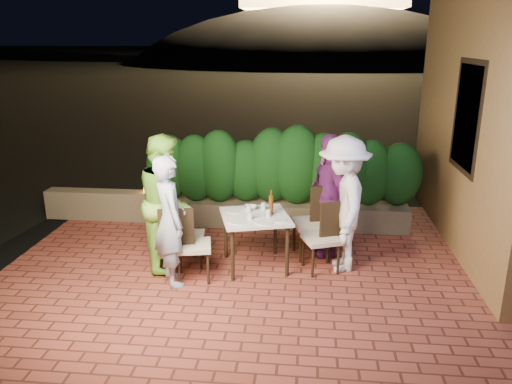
# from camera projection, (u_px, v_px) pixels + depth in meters

# --- Properties ---
(ground) EXTENTS (400.00, 400.00, 0.00)m
(ground) POSITION_uv_depth(u_px,v_px,m) (254.00, 290.00, 6.32)
(ground) COLOR black
(ground) RESTS_ON ground
(terrace_floor) EXTENTS (7.00, 6.00, 0.15)m
(terrace_floor) POSITION_uv_depth(u_px,v_px,m) (258.00, 276.00, 6.81)
(terrace_floor) COLOR brown
(terrace_floor) RESTS_ON ground
(window_pane) EXTENTS (0.08, 1.00, 1.40)m
(window_pane) POSITION_uv_depth(u_px,v_px,m) (469.00, 117.00, 6.87)
(window_pane) COLOR black
(window_pane) RESTS_ON building_wall
(window_frame) EXTENTS (0.06, 1.15, 1.55)m
(window_frame) POSITION_uv_depth(u_px,v_px,m) (468.00, 117.00, 6.87)
(window_frame) COLOR black
(window_frame) RESTS_ON building_wall
(planter) EXTENTS (4.20, 0.55, 0.40)m
(planter) POSITION_uv_depth(u_px,v_px,m) (281.00, 214.00, 8.42)
(planter) COLOR brown
(planter) RESTS_ON ground
(hedge) EXTENTS (4.00, 0.70, 1.10)m
(hedge) POSITION_uv_depth(u_px,v_px,m) (281.00, 171.00, 8.20)
(hedge) COLOR #113D11
(hedge) RESTS_ON planter
(parapet) EXTENTS (2.20, 0.30, 0.50)m
(parapet) POSITION_uv_depth(u_px,v_px,m) (109.00, 205.00, 8.70)
(parapet) COLOR brown
(parapet) RESTS_ON ground
(hill) EXTENTS (52.00, 40.00, 22.00)m
(hill) POSITION_uv_depth(u_px,v_px,m) (320.00, 95.00, 64.31)
(hill) COLOR black
(hill) RESTS_ON ground
(dining_table) EXTENTS (1.09, 1.09, 0.75)m
(dining_table) POSITION_uv_depth(u_px,v_px,m) (255.00, 241.00, 6.82)
(dining_table) COLOR white
(dining_table) RESTS_ON ground
(plate_nw) EXTENTS (0.24, 0.24, 0.01)m
(plate_nw) POSITION_uv_depth(u_px,v_px,m) (238.00, 222.00, 6.47)
(plate_nw) COLOR white
(plate_nw) RESTS_ON dining_table
(plate_sw) EXTENTS (0.20, 0.20, 0.01)m
(plate_sw) POSITION_uv_depth(u_px,v_px,m) (235.00, 211.00, 6.86)
(plate_sw) COLOR white
(plate_sw) RESTS_ON dining_table
(plate_ne) EXTENTS (0.23, 0.23, 0.01)m
(plate_ne) POSITION_uv_depth(u_px,v_px,m) (278.00, 220.00, 6.54)
(plate_ne) COLOR white
(plate_ne) RESTS_ON dining_table
(plate_se) EXTENTS (0.22, 0.22, 0.01)m
(plate_se) POSITION_uv_depth(u_px,v_px,m) (273.00, 208.00, 6.97)
(plate_se) COLOR white
(plate_se) RESTS_ON dining_table
(plate_centre) EXTENTS (0.24, 0.24, 0.01)m
(plate_centre) POSITION_uv_depth(u_px,v_px,m) (255.00, 216.00, 6.68)
(plate_centre) COLOR white
(plate_centre) RESTS_ON dining_table
(plate_front) EXTENTS (0.24, 0.24, 0.01)m
(plate_front) POSITION_uv_depth(u_px,v_px,m) (265.00, 222.00, 6.45)
(plate_front) COLOR white
(plate_front) RESTS_ON dining_table
(glass_nw) EXTENTS (0.06, 0.06, 0.10)m
(glass_nw) POSITION_uv_depth(u_px,v_px,m) (250.00, 216.00, 6.53)
(glass_nw) COLOR silver
(glass_nw) RESTS_ON dining_table
(glass_sw) EXTENTS (0.06, 0.06, 0.10)m
(glass_sw) POSITION_uv_depth(u_px,v_px,m) (249.00, 208.00, 6.83)
(glass_sw) COLOR silver
(glass_sw) RESTS_ON dining_table
(glass_ne) EXTENTS (0.06, 0.06, 0.10)m
(glass_ne) POSITION_uv_depth(u_px,v_px,m) (268.00, 213.00, 6.64)
(glass_ne) COLOR silver
(glass_ne) RESTS_ON dining_table
(glass_se) EXTENTS (0.07, 0.07, 0.11)m
(glass_se) POSITION_uv_depth(u_px,v_px,m) (263.00, 207.00, 6.89)
(glass_se) COLOR silver
(glass_se) RESTS_ON dining_table
(beer_bottle) EXTENTS (0.07, 0.07, 0.34)m
(beer_bottle) POSITION_uv_depth(u_px,v_px,m) (271.00, 202.00, 6.73)
(beer_bottle) COLOR #55300E
(beer_bottle) RESTS_ON dining_table
(bowl) EXTENTS (0.19, 0.19, 0.05)m
(bowl) POSITION_uv_depth(u_px,v_px,m) (250.00, 208.00, 6.96)
(bowl) COLOR white
(bowl) RESTS_ON dining_table
(chair_left_front) EXTENTS (0.53, 0.53, 0.97)m
(chair_left_front) POSITION_uv_depth(u_px,v_px,m) (193.00, 244.00, 6.44)
(chair_left_front) COLOR black
(chair_left_front) RESTS_ON ground
(chair_left_back) EXTENTS (0.46, 0.46, 0.88)m
(chair_left_back) POSITION_uv_depth(u_px,v_px,m) (189.00, 234.00, 6.88)
(chair_left_back) COLOR black
(chair_left_back) RESTS_ON ground
(chair_right_front) EXTENTS (0.58, 0.58, 0.96)m
(chair_right_front) POSITION_uv_depth(u_px,v_px,m) (321.00, 237.00, 6.68)
(chair_right_front) COLOR black
(chair_right_front) RESTS_ON ground
(chair_right_back) EXTENTS (0.60, 0.60, 1.05)m
(chair_right_back) POSITION_uv_depth(u_px,v_px,m) (311.00, 222.00, 7.13)
(chair_right_back) COLOR black
(chair_right_back) RESTS_ON ground
(diner_blue) EXTENTS (0.66, 0.74, 1.69)m
(diner_blue) POSITION_uv_depth(u_px,v_px,m) (170.00, 221.00, 6.25)
(diner_blue) COLOR #A0B2CE
(diner_blue) RESTS_ON ground
(diner_green) EXTENTS (0.88, 1.03, 1.85)m
(diner_green) POSITION_uv_depth(u_px,v_px,m) (166.00, 202.00, 6.73)
(diner_green) COLOR #89D843
(diner_green) RESTS_ON ground
(diner_white) EXTENTS (0.74, 1.22, 1.84)m
(diner_white) POSITION_uv_depth(u_px,v_px,m) (343.00, 204.00, 6.63)
(diner_white) COLOR white
(diner_white) RESTS_ON ground
(diner_purple) EXTENTS (0.78, 1.13, 1.78)m
(diner_purple) POSITION_uv_depth(u_px,v_px,m) (329.00, 195.00, 7.12)
(diner_purple) COLOR #742879
(diner_purple) RESTS_ON ground
(parapet_lamp) EXTENTS (0.10, 0.10, 0.14)m
(parapet_lamp) POSITION_uv_depth(u_px,v_px,m) (146.00, 189.00, 8.54)
(parapet_lamp) COLOR orange
(parapet_lamp) RESTS_ON parapet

